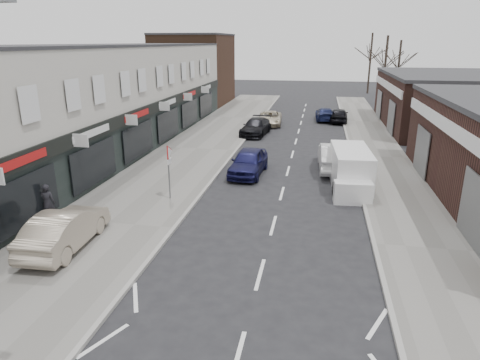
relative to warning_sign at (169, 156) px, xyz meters
The scene contains 18 objects.
pavement_left 10.35m from the warning_sign, 99.04° to the left, with size 5.50×64.00×0.12m, color slate.
pavement_right 14.95m from the warning_sign, 42.51° to the left, with size 3.50×64.00×0.12m, color slate.
shop_terrace_left 11.30m from the warning_sign, 138.04° to the left, with size 8.00×41.00×7.10m, color beige.
brick_block_far 34.09m from the warning_sign, 104.18° to the left, with size 8.00×10.00×8.00m, color #412A1C.
right_unit_far 28.21m from the warning_sign, 51.25° to the left, with size 10.00×16.00×4.50m, color #341D18.
tree_far_a 38.75m from the warning_sign, 68.53° to the left, with size 3.60×3.60×8.00m, color #382D26, non-canonical shape.
tree_far_b 45.24m from the warning_sign, 68.36° to the left, with size 3.60×3.60×7.50m, color #382D26, non-canonical shape.
tree_far_c 49.95m from the warning_sign, 74.12° to the left, with size 3.60×3.60×8.50m, color #382D26, non-canonical shape.
warning_sign is the anchor object (origin of this frame).
white_van 9.37m from the warning_sign, 22.87° to the left, with size 2.09×5.26×2.01m.
sedan_on_pavement 6.08m from the warning_sign, 110.35° to the right, with size 1.52×4.35×1.43m, color tan.
pedestrian 5.56m from the warning_sign, 138.29° to the right, with size 0.61×0.40×1.66m, color black.
parked_car_left_a 5.94m from the warning_sign, 59.09° to the left, with size 1.74×4.33×1.47m, color #151541.
parked_car_left_b 16.00m from the warning_sign, 83.66° to the left, with size 1.86×4.59×1.33m, color black.
parked_car_left_c 20.64m from the warning_sign, 83.30° to the left, with size 2.04×4.42×1.23m, color #BEB298.
parked_car_right_a 10.45m from the warning_sign, 41.08° to the left, with size 1.71×4.90×1.61m, color silver.
parked_car_right_b 24.56m from the warning_sign, 69.31° to the left, with size 1.59×3.96×1.35m, color black.
parked_car_right_c 24.92m from the warning_sign, 72.79° to the left, with size 1.73×4.24×1.23m, color #13193E.
Camera 1 is at (1.61, -6.35, 7.30)m, focal length 32.00 mm.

